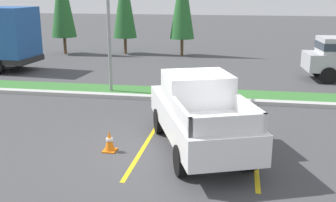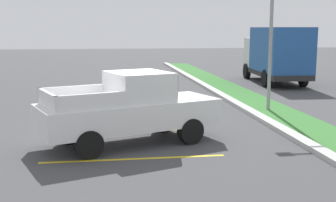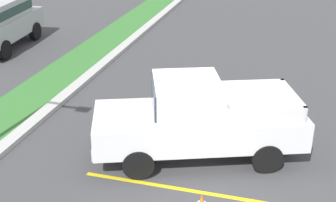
% 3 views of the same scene
% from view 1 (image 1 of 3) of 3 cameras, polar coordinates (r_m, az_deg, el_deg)
% --- Properties ---
extents(ground_plane, '(120.00, 120.00, 0.00)m').
position_cam_1_polar(ground_plane, '(11.74, 1.74, -6.44)').
color(ground_plane, '#424244').
extents(parking_line_near, '(0.12, 4.80, 0.01)m').
position_cam_1_polar(parking_line_near, '(11.91, -3.20, -6.11)').
color(parking_line_near, yellow).
rests_on(parking_line_near, ground).
extents(parking_line_far, '(0.12, 4.80, 0.01)m').
position_cam_1_polar(parking_line_far, '(11.65, 11.95, -6.95)').
color(parking_line_far, yellow).
rests_on(parking_line_far, ground).
extents(curb_strip, '(56.00, 0.40, 0.15)m').
position_cam_1_polar(curb_strip, '(16.44, 4.21, 0.21)').
color(curb_strip, '#B2B2AD').
rests_on(curb_strip, ground).
extents(grass_median, '(56.00, 1.80, 0.06)m').
position_cam_1_polar(grass_median, '(17.51, 4.57, 1.00)').
color(grass_median, '#387533').
rests_on(grass_median, ground).
extents(pickup_truck_main, '(3.62, 5.55, 2.10)m').
position_cam_1_polar(pickup_truck_main, '(11.38, 4.32, -1.64)').
color(pickup_truck_main, black).
rests_on(pickup_truck_main, ground).
extents(cypress_tree_left_inner, '(1.59, 1.59, 6.12)m').
position_cam_1_polar(cypress_tree_left_inner, '(28.43, -6.09, 13.75)').
color(cypress_tree_left_inner, brown).
rests_on(cypress_tree_left_inner, ground).
extents(traffic_cone, '(0.36, 0.36, 0.60)m').
position_cam_1_polar(traffic_cone, '(11.48, -8.10, -5.55)').
color(traffic_cone, orange).
rests_on(traffic_cone, ground).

